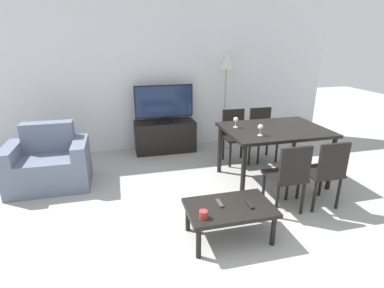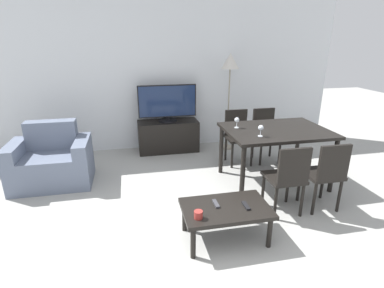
% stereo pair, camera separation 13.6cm
% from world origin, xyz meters
% --- Properties ---
extents(wall_back, '(7.12, 0.06, 2.70)m').
position_xyz_m(wall_back, '(0.00, 3.62, 1.35)').
color(wall_back, silver).
rests_on(wall_back, ground_plane).
extents(armchair, '(1.03, 0.69, 0.85)m').
position_xyz_m(armchair, '(-1.37, 2.39, 0.31)').
color(armchair, slate).
rests_on(armchair, ground_plane).
extents(tv_stand, '(1.06, 0.44, 0.55)m').
position_xyz_m(tv_stand, '(0.38, 3.33, 0.27)').
color(tv_stand, black).
rests_on(tv_stand, ground_plane).
extents(tv, '(1.00, 0.32, 0.64)m').
position_xyz_m(tv, '(0.38, 3.33, 0.87)').
color(tv, black).
rests_on(tv, tv_stand).
extents(coffee_table, '(0.87, 0.54, 0.37)m').
position_xyz_m(coffee_table, '(0.60, 0.70, 0.32)').
color(coffee_table, black).
rests_on(coffee_table, ground_plane).
extents(dining_table, '(1.37, 1.00, 0.78)m').
position_xyz_m(dining_table, '(1.65, 1.80, 0.69)').
color(dining_table, black).
rests_on(dining_table, ground_plane).
extents(dining_chair_near, '(0.40, 0.40, 0.85)m').
position_xyz_m(dining_chair_near, '(1.41, 0.99, 0.48)').
color(dining_chair_near, black).
rests_on(dining_chair_near, ground_plane).
extents(dining_chair_far, '(0.40, 0.40, 0.85)m').
position_xyz_m(dining_chair_far, '(1.89, 2.60, 0.48)').
color(dining_chair_far, black).
rests_on(dining_chair_far, ground_plane).
extents(dining_chair_near_right, '(0.40, 0.40, 0.85)m').
position_xyz_m(dining_chair_near_right, '(1.89, 0.99, 0.48)').
color(dining_chair_near_right, black).
rests_on(dining_chair_near_right, ground_plane).
extents(dining_chair_far_left, '(0.40, 0.40, 0.85)m').
position_xyz_m(dining_chair_far_left, '(1.41, 2.60, 0.48)').
color(dining_chair_far_left, black).
rests_on(dining_chair_far_left, ground_plane).
extents(floor_lamp, '(0.30, 0.30, 1.70)m').
position_xyz_m(floor_lamp, '(1.46, 3.25, 1.46)').
color(floor_lamp, gray).
rests_on(floor_lamp, ground_plane).
extents(remote_primary, '(0.04, 0.15, 0.02)m').
position_xyz_m(remote_primary, '(0.52, 0.76, 0.38)').
color(remote_primary, '#38383D').
rests_on(remote_primary, coffee_table).
extents(remote_secondary, '(0.04, 0.15, 0.02)m').
position_xyz_m(remote_secondary, '(0.80, 0.66, 0.38)').
color(remote_secondary, black).
rests_on(remote_secondary, coffee_table).
extents(cup_white_near, '(0.08, 0.08, 0.08)m').
position_xyz_m(cup_white_near, '(0.29, 0.56, 0.40)').
color(cup_white_near, maroon).
rests_on(cup_white_near, coffee_table).
extents(wine_glass_left, '(0.07, 0.07, 0.15)m').
position_xyz_m(wine_glass_left, '(1.15, 1.96, 0.88)').
color(wine_glass_left, silver).
rests_on(wine_glass_left, dining_table).
extents(wine_glass_center, '(0.07, 0.07, 0.15)m').
position_xyz_m(wine_glass_center, '(1.31, 1.55, 0.88)').
color(wine_glass_center, silver).
rests_on(wine_glass_center, dining_table).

